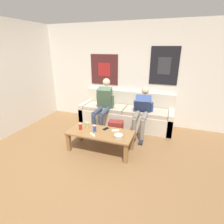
% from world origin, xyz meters
% --- Properties ---
extents(ground_plane, '(18.00, 18.00, 0.00)m').
position_xyz_m(ground_plane, '(0.00, 0.00, 0.00)').
color(ground_plane, brown).
extents(wall_back, '(10.00, 0.07, 2.55)m').
position_xyz_m(wall_back, '(0.00, 2.50, 1.28)').
color(wall_back, silver).
rests_on(wall_back, ground_plane).
extents(couch, '(2.38, 0.71, 0.86)m').
position_xyz_m(couch, '(0.28, 2.15, 0.30)').
color(couch, beige).
rests_on(couch, ground_plane).
extents(coffee_table, '(1.28, 0.57, 0.41)m').
position_xyz_m(coffee_table, '(0.14, 0.81, 0.34)').
color(coffee_table, olive).
rests_on(coffee_table, ground_plane).
extents(person_seated_adult, '(0.47, 0.89, 1.24)m').
position_xyz_m(person_seated_adult, '(-0.18, 1.77, 0.67)').
color(person_seated_adult, '#384256').
rests_on(person_seated_adult, ground_plane).
extents(person_seated_teen, '(0.47, 0.96, 1.07)m').
position_xyz_m(person_seated_teen, '(0.76, 1.81, 0.60)').
color(person_seated_teen, gray).
rests_on(person_seated_teen, ground_plane).
extents(backpack, '(0.35, 0.27, 0.39)m').
position_xyz_m(backpack, '(0.25, 1.42, 0.19)').
color(backpack, maroon).
rests_on(backpack, ground_plane).
extents(ceramic_bowl, '(0.17, 0.17, 0.06)m').
position_xyz_m(ceramic_bowl, '(0.54, 0.71, 0.44)').
color(ceramic_bowl, '#B7B2A8').
rests_on(ceramic_bowl, coffee_table).
extents(pillar_candle, '(0.07, 0.07, 0.11)m').
position_xyz_m(pillar_candle, '(-0.21, 0.92, 0.46)').
color(pillar_candle, tan).
rests_on(pillar_candle, coffee_table).
extents(drink_can_blue, '(0.07, 0.07, 0.12)m').
position_xyz_m(drink_can_blue, '(0.03, 0.79, 0.47)').
color(drink_can_blue, '#28479E').
rests_on(drink_can_blue, coffee_table).
extents(drink_can_red, '(0.07, 0.07, 0.12)m').
position_xyz_m(drink_can_red, '(-0.28, 0.78, 0.47)').
color(drink_can_red, maroon).
rests_on(drink_can_red, coffee_table).
extents(game_controller_near_left, '(0.14, 0.09, 0.03)m').
position_xyz_m(game_controller_near_left, '(0.40, 0.94, 0.42)').
color(game_controller_near_left, white).
rests_on(game_controller_near_left, coffee_table).
extents(game_controller_near_right, '(0.14, 0.11, 0.03)m').
position_xyz_m(game_controller_near_right, '(0.05, 0.63, 0.42)').
color(game_controller_near_right, white).
rests_on(game_controller_near_right, coffee_table).
extents(cell_phone, '(0.11, 0.15, 0.01)m').
position_xyz_m(cell_phone, '(0.19, 0.96, 0.41)').
color(cell_phone, black).
rests_on(cell_phone, coffee_table).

